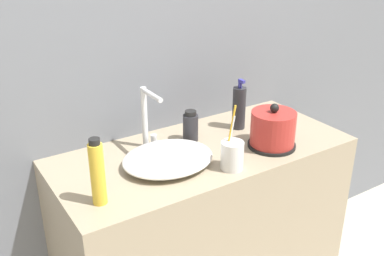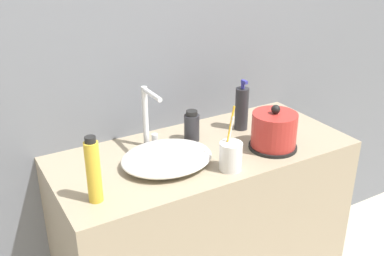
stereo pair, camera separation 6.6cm
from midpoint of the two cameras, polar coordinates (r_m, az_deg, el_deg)
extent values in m
cube|color=slate|center=(1.77, -1.97, 14.91)|extent=(6.00, 0.04, 2.60)
cube|color=gray|center=(1.91, 2.41, -13.73)|extent=(1.14, 0.51, 0.82)
ellipsoid|color=white|center=(1.58, -2.00, -3.79)|extent=(0.33, 0.28, 0.05)
cylinder|color=silver|center=(1.68, -4.81, 1.40)|extent=(0.02, 0.02, 0.24)
cylinder|color=silver|center=(1.58, -3.92, 4.28)|extent=(0.02, 0.13, 0.02)
cylinder|color=silver|center=(1.73, -3.65, -1.40)|extent=(0.02, 0.02, 0.04)
cylinder|color=black|center=(1.73, 11.29, -2.32)|extent=(0.18, 0.18, 0.01)
cylinder|color=#B22D28|center=(1.71, 11.46, -0.39)|extent=(0.17, 0.17, 0.14)
sphere|color=black|center=(1.67, 11.70, 2.32)|extent=(0.03, 0.03, 0.03)
cylinder|color=silver|center=(1.54, 6.17, -3.60)|extent=(0.08, 0.08, 0.10)
cylinder|color=white|center=(1.53, 6.11, -1.18)|extent=(0.03, 0.01, 0.15)
cylinder|color=yellow|center=(1.52, 6.03, -0.57)|extent=(0.04, 0.01, 0.19)
cylinder|color=#28282D|center=(1.84, 7.35, 2.42)|extent=(0.05, 0.05, 0.18)
cylinder|color=#333399|center=(1.81, 7.51, 5.36)|extent=(0.02, 0.02, 0.02)
cube|color=#333399|center=(1.80, 7.73, 5.81)|extent=(0.01, 0.03, 0.01)
cylinder|color=#28282D|center=(1.74, 1.10, 0.02)|extent=(0.06, 0.06, 0.11)
cylinder|color=black|center=(1.72, 1.12, 1.91)|extent=(0.04, 0.04, 0.02)
cylinder|color=gold|center=(1.37, -11.04, -5.55)|extent=(0.04, 0.04, 0.20)
cylinder|color=black|center=(1.32, -11.40, -1.47)|extent=(0.03, 0.03, 0.02)
camera|label=1|loc=(0.03, -88.83, 0.53)|focal=42.00mm
camera|label=2|loc=(0.03, 91.17, -0.53)|focal=42.00mm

